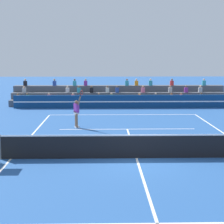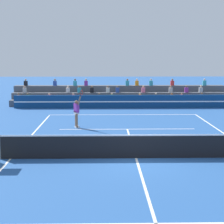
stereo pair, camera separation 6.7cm
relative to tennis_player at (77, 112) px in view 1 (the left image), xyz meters
The scene contains 7 objects.
ground_plane 7.67m from the tennis_player, 65.87° to the right, with size 120.00×120.00×0.00m, color #285699.
court_lines 7.67m from the tennis_player, 65.87° to the right, with size 11.10×23.90×0.01m.
tennis_net 7.62m from the tennis_player, 65.87° to the right, with size 12.00×0.10×1.10m.
sponsor_banner_wall 9.10m from the tennis_player, 70.00° to the left, with size 18.00×0.26×1.10m.
bleacher_stand 11.51m from the tennis_player, 74.35° to the left, with size 19.31×2.85×2.28m.
tennis_player is the anchor object (origin of this frame).
tennis_ball 4.28m from the tennis_player, 97.32° to the right, with size 0.07×0.07×0.07m, color #C6DB33.
Camera 1 is at (-1.44, -15.90, 4.53)m, focal length 60.00 mm.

